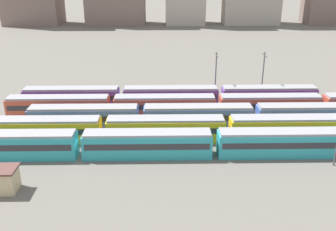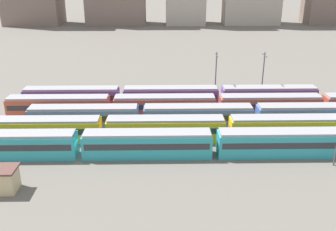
{
  "view_description": "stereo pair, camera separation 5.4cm",
  "coord_description": "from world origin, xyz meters",
  "px_view_note": "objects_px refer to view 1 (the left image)",
  "views": [
    {
      "loc": [
        11.44,
        -47.71,
        24.97
      ],
      "look_at": [
        12.52,
        10.4,
        2.04
      ],
      "focal_mm": 40.29,
      "sensor_mm": 36.0,
      "label": 1
    },
    {
      "loc": [
        11.49,
        -47.71,
        24.97
      ],
      "look_at": [
        12.52,
        10.4,
        2.04
      ],
      "focal_mm": 40.29,
      "sensor_mm": 36.0,
      "label": 2
    }
  ],
  "objects_px": {
    "train_track_3": "(322,105)",
    "signal_hut": "(3,179)",
    "train_track_1": "(166,129)",
    "train_track_4": "(171,96)",
    "catenary_pole_1": "(263,74)",
    "train_track_2": "(254,116)",
    "catenary_pole_3": "(216,74)"
  },
  "relations": [
    {
      "from": "train_track_3",
      "to": "signal_hut",
      "type": "bearing_deg",
      "value": -153.1
    },
    {
      "from": "train_track_1",
      "to": "train_track_3",
      "type": "relative_size",
      "value": 0.5
    },
    {
      "from": "train_track_4",
      "to": "catenary_pole_1",
      "type": "xyz_separation_m",
      "value": [
        18.17,
        2.81,
        3.52
      ]
    },
    {
      "from": "train_track_1",
      "to": "train_track_2",
      "type": "xyz_separation_m",
      "value": [
        14.89,
        5.2,
        0.0
      ]
    },
    {
      "from": "train_track_1",
      "to": "train_track_3",
      "type": "xyz_separation_m",
      "value": [
        28.31,
        10.4,
        0.0
      ]
    },
    {
      "from": "train_track_2",
      "to": "signal_hut",
      "type": "relative_size",
      "value": 20.75
    },
    {
      "from": "train_track_4",
      "to": "catenary_pole_3",
      "type": "bearing_deg",
      "value": 17.57
    },
    {
      "from": "catenary_pole_3",
      "to": "catenary_pole_1",
      "type": "bearing_deg",
      "value": -0.01
    },
    {
      "from": "train_track_1",
      "to": "train_track_3",
      "type": "distance_m",
      "value": 30.16
    },
    {
      "from": "catenary_pole_1",
      "to": "train_track_4",
      "type": "bearing_deg",
      "value": -171.21
    },
    {
      "from": "train_track_1",
      "to": "catenary_pole_1",
      "type": "xyz_separation_m",
      "value": [
        19.34,
        18.41,
        3.52
      ]
    },
    {
      "from": "train_track_2",
      "to": "train_track_4",
      "type": "height_order",
      "value": "same"
    },
    {
      "from": "catenary_pole_3",
      "to": "train_track_3",
      "type": "bearing_deg",
      "value": -23.69
    },
    {
      "from": "train_track_1",
      "to": "catenary_pole_3",
      "type": "xyz_separation_m",
      "value": [
        10.05,
        18.41,
        3.55
      ]
    },
    {
      "from": "train_track_3",
      "to": "signal_hut",
      "type": "height_order",
      "value": "train_track_3"
    },
    {
      "from": "train_track_4",
      "to": "catenary_pole_3",
      "type": "xyz_separation_m",
      "value": [
        8.88,
        2.81,
        3.55
      ]
    },
    {
      "from": "train_track_1",
      "to": "train_track_4",
      "type": "bearing_deg",
      "value": 85.72
    },
    {
      "from": "train_track_1",
      "to": "catenary_pole_3",
      "type": "distance_m",
      "value": 21.27
    },
    {
      "from": "train_track_2",
      "to": "catenary_pole_3",
      "type": "bearing_deg",
      "value": 110.12
    },
    {
      "from": "train_track_2",
      "to": "train_track_3",
      "type": "xyz_separation_m",
      "value": [
        13.42,
        5.2,
        0.0
      ]
    },
    {
      "from": "catenary_pole_3",
      "to": "train_track_1",
      "type": "bearing_deg",
      "value": -118.63
    },
    {
      "from": "train_track_2",
      "to": "catenary_pole_3",
      "type": "relative_size",
      "value": 7.61
    },
    {
      "from": "catenary_pole_1",
      "to": "catenary_pole_3",
      "type": "bearing_deg",
      "value": 179.99
    },
    {
      "from": "catenary_pole_1",
      "to": "catenary_pole_3",
      "type": "distance_m",
      "value": 9.29
    },
    {
      "from": "train_track_3",
      "to": "signal_hut",
      "type": "relative_size",
      "value": 31.25
    },
    {
      "from": "train_track_3",
      "to": "catenary_pole_3",
      "type": "height_order",
      "value": "catenary_pole_3"
    },
    {
      "from": "train_track_3",
      "to": "catenary_pole_3",
      "type": "distance_m",
      "value": 20.26
    },
    {
      "from": "train_track_2",
      "to": "signal_hut",
      "type": "xyz_separation_m",
      "value": [
        -34.38,
        -19.05,
        -0.35
      ]
    },
    {
      "from": "catenary_pole_1",
      "to": "catenary_pole_3",
      "type": "xyz_separation_m",
      "value": [
        -9.29,
        0.0,
        0.03
      ]
    },
    {
      "from": "train_track_3",
      "to": "catenary_pole_1",
      "type": "xyz_separation_m",
      "value": [
        -8.97,
        8.01,
        3.52
      ]
    },
    {
      "from": "train_track_2",
      "to": "catenary_pole_1",
      "type": "relative_size",
      "value": 7.65
    },
    {
      "from": "train_track_4",
      "to": "signal_hut",
      "type": "bearing_deg",
      "value": -125.05
    }
  ]
}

